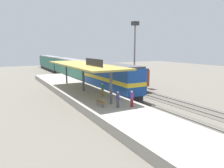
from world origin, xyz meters
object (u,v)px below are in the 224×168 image
object	(u,v)px
light_mast	(135,40)
person_waiting	(118,99)
locomotive	(110,78)
passenger_carriage_front	(72,68)
person_boarding	(132,98)
passenger_carriage_rear	(51,63)
person_walking	(102,89)
freight_car	(122,76)
platform_bench	(100,102)

from	to	relation	value
light_mast	person_waiting	bearing A→B (deg)	-130.02
locomotive	passenger_carriage_front	world-z (taller)	locomotive
light_mast	person_waiting	xyz separation A→B (m)	(-12.48, -14.86, -6.54)
locomotive	person_boarding	distance (m)	11.34
passenger_carriage_rear	person_walking	xyz separation A→B (m)	(-3.77, -43.82, -0.46)
passenger_carriage_front	freight_car	distance (m)	14.95
person_walking	person_boarding	xyz separation A→B (m)	(0.45, -5.81, 0.00)
person_boarding	passenger_carriage_rear	bearing A→B (deg)	86.18
person_boarding	light_mast	bearing A→B (deg)	54.11
locomotive	passenger_carriage_front	distance (m)	18.00
person_walking	platform_bench	bearing A→B (deg)	-119.69
passenger_carriage_rear	person_waiting	bearing A→B (deg)	-95.44
platform_bench	light_mast	distance (m)	20.53
passenger_carriage_rear	light_mast	distance (m)	35.67
passenger_carriage_front	person_walking	bearing A→B (deg)	-99.29
platform_bench	person_waiting	xyz separation A→B (m)	(1.32, -1.39, 0.51)
passenger_carriage_front	person_waiting	distance (m)	28.72
locomotive	passenger_carriage_rear	world-z (taller)	locomotive
freight_car	passenger_carriage_front	bearing A→B (deg)	107.92
freight_car	light_mast	bearing A→B (deg)	13.23
person_walking	locomotive	bearing A→B (deg)	53.13
locomotive	person_waiting	xyz separation A→B (m)	(-4.68, -10.33, -0.56)
light_mast	freight_car	bearing A→B (deg)	-166.77
locomotive	freight_car	distance (m)	5.97
person_walking	person_boarding	size ratio (longest dim) A/B	1.00
locomotive	passenger_carriage_front	xyz separation A→B (m)	(0.00, 18.00, -0.10)
passenger_carriage_rear	freight_car	size ratio (longest dim) A/B	1.67
passenger_carriage_front	freight_car	world-z (taller)	passenger_carriage_front
passenger_carriage_rear	person_walking	world-z (taller)	passenger_carriage_rear
locomotive	light_mast	distance (m)	10.83
passenger_carriage_rear	person_boarding	xyz separation A→B (m)	(-3.32, -49.63, -0.46)
person_waiting	person_walking	world-z (taller)	same
person_walking	person_boarding	distance (m)	5.83
passenger_carriage_rear	platform_bench	bearing A→B (deg)	-97.16
passenger_carriage_front	passenger_carriage_rear	size ratio (longest dim) A/B	1.00
locomotive	person_waiting	bearing A→B (deg)	-114.38
passenger_carriage_front	person_waiting	size ratio (longest dim) A/B	11.70
passenger_carriage_front	person_boarding	bearing A→B (deg)	-96.56
person_walking	freight_car	bearing A→B (deg)	46.45
freight_car	person_walking	size ratio (longest dim) A/B	7.02
person_waiting	locomotive	bearing A→B (deg)	65.62
platform_bench	passenger_carriage_front	size ratio (longest dim) A/B	0.08
locomotive	platform_bench	bearing A→B (deg)	-123.87
person_waiting	person_walking	distance (m)	5.39
locomotive	light_mast	size ratio (longest dim) A/B	1.23
freight_car	person_walking	xyz separation A→B (m)	(-8.37, -8.80, -0.12)
passenger_carriage_front	person_boarding	distance (m)	29.03
platform_bench	passenger_carriage_front	distance (m)	27.62
freight_car	person_waiting	bearing A→B (deg)	-123.34
light_mast	person_waiting	size ratio (longest dim) A/B	6.84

